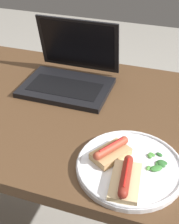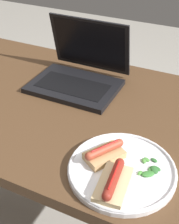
# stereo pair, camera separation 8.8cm
# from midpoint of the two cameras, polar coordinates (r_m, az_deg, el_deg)

# --- Properties ---
(desk) EXTENTS (1.43, 0.70, 0.77)m
(desk) POSITION_cam_midpoint_polar(r_m,az_deg,el_deg) (1.04, -4.09, -2.89)
(desk) COLOR #4C331E
(desk) RESTS_ON ground_plane
(laptop) EXTENTS (0.30, 0.26, 0.22)m
(laptop) POSITION_cam_midpoint_polar(r_m,az_deg,el_deg) (1.11, -5.89, 6.73)
(laptop) COLOR black
(laptop) RESTS_ON desk
(plate) EXTENTS (0.27, 0.27, 0.02)m
(plate) POSITION_cam_midpoint_polar(r_m,az_deg,el_deg) (0.78, 4.18, -9.99)
(plate) COLOR silver
(plate) RESTS_ON desk
(sausage_toast_left) EXTENTS (0.10, 0.11, 0.04)m
(sausage_toast_left) POSITION_cam_midpoint_polar(r_m,az_deg,el_deg) (0.79, 0.75, -7.39)
(sausage_toast_left) COLOR tan
(sausage_toast_left) RESTS_ON plate
(sausage_toast_middle) EXTENTS (0.08, 0.13, 0.04)m
(sausage_toast_middle) POSITION_cam_midpoint_polar(r_m,az_deg,el_deg) (0.73, 3.11, -12.41)
(sausage_toast_middle) COLOR #D6B784
(sausage_toast_middle) RESTS_ON plate
(salad_pile) EXTENTS (0.06, 0.08, 0.01)m
(salad_pile) POSITION_cam_midpoint_polar(r_m,az_deg,el_deg) (0.79, 9.21, -9.39)
(salad_pile) COLOR #2D662D
(salad_pile) RESTS_ON plate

